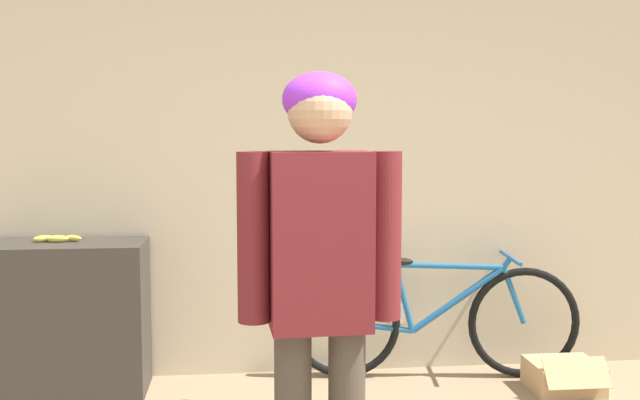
% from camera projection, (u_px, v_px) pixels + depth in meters
% --- Properties ---
extents(wall_back, '(8.00, 0.07, 2.60)m').
position_uv_depth(wall_back, '(310.00, 165.00, 4.61)').
color(wall_back, beige).
rests_on(wall_back, ground_plane).
extents(side_shelf, '(0.95, 0.44, 0.88)m').
position_uv_depth(side_shelf, '(62.00, 319.00, 4.28)').
color(side_shelf, '#38332D').
rests_on(side_shelf, ground_plane).
extents(person, '(0.57, 0.25, 1.72)m').
position_uv_depth(person, '(320.00, 266.00, 2.59)').
color(person, '#4C4238').
rests_on(person, ground_plane).
extents(bicycle, '(1.77, 0.46, 0.75)m').
position_uv_depth(bicycle, '(434.00, 319.00, 4.56)').
color(bicycle, black).
rests_on(bicycle, ground_plane).
extents(banana, '(0.28, 0.08, 0.04)m').
position_uv_depth(banana, '(57.00, 238.00, 4.27)').
color(banana, '#EAD64C').
rests_on(banana, side_shelf).
extents(cardboard_box, '(0.39, 0.40, 0.24)m').
position_uv_depth(cardboard_box, '(564.00, 376.00, 4.35)').
color(cardboard_box, tan).
rests_on(cardboard_box, ground_plane).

